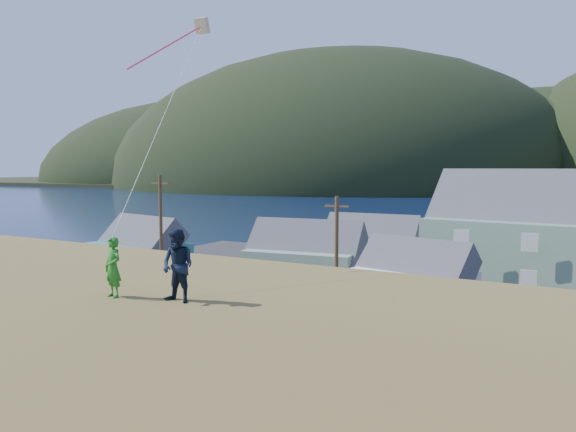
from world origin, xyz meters
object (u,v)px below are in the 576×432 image
object	(u,v)px
shed_teal	(139,250)
shed_palegreen_far	(371,243)
kite_flyer_navy	(178,266)
wharf	(443,249)
shed_palegreen_near	(305,258)
shed_white	(414,279)
kite_flyer_green	(113,267)

from	to	relation	value
shed_teal	shed_palegreen_far	distance (m)	23.72
shed_palegreen_far	kite_flyer_navy	bearing A→B (deg)	-76.37
kite_flyer_navy	wharf	bearing A→B (deg)	98.79
wharf	shed_teal	size ratio (longest dim) A/B	2.55
shed_teal	shed_palegreen_near	world-z (taller)	shed_palegreen_near
shed_teal	shed_white	bearing A→B (deg)	12.60
shed_teal	kite_flyer_green	bearing A→B (deg)	-33.72
shed_palegreen_near	shed_white	xyz separation A→B (m)	(10.70, -3.57, -0.22)
wharf	shed_white	xyz separation A→B (m)	(5.46, -30.35, 2.05)
kite_flyer_green	wharf	bearing A→B (deg)	108.15
wharf	kite_flyer_green	world-z (taller)	kite_flyer_green
kite_flyer_navy	shed_palegreen_far	bearing A→B (deg)	106.20
kite_flyer_navy	kite_flyer_green	bearing A→B (deg)	-166.57
shed_palegreen_far	kite_flyer_green	bearing A→B (deg)	-78.63
shed_palegreen_near	shed_palegreen_far	xyz separation A→B (m)	(1.09, 12.87, -0.12)
wharf	shed_white	distance (m)	30.90
shed_teal	kite_flyer_green	xyz separation A→B (m)	(27.62, -28.95, 5.30)
shed_palegreen_far	wharf	bearing A→B (deg)	71.72
shed_teal	shed_palegreen_far	world-z (taller)	shed_teal
shed_palegreen_near	shed_palegreen_far	distance (m)	12.92
shed_palegreen_near	kite_flyer_green	distance (m)	34.91
shed_white	kite_flyer_green	xyz separation A→B (m)	(0.89, -28.94, 5.47)
shed_teal	shed_palegreen_near	xyz separation A→B (m)	(16.02, 3.56, 0.05)
wharf	shed_white	world-z (taller)	shed_white
wharf	shed_palegreen_far	world-z (taller)	shed_palegreen_far
wharf	kite_flyer_navy	world-z (taller)	kite_flyer_navy
wharf	shed_palegreen_near	xyz separation A→B (m)	(-5.24, -26.78, 2.27)
shed_teal	kite_flyer_green	world-z (taller)	kite_flyer_green
kite_flyer_green	shed_palegreen_near	bearing A→B (deg)	121.66
wharf	shed_palegreen_near	bearing A→B (deg)	-101.06
shed_palegreen_near	kite_flyer_navy	bearing A→B (deg)	-74.78
wharf	shed_palegreen_near	distance (m)	27.38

